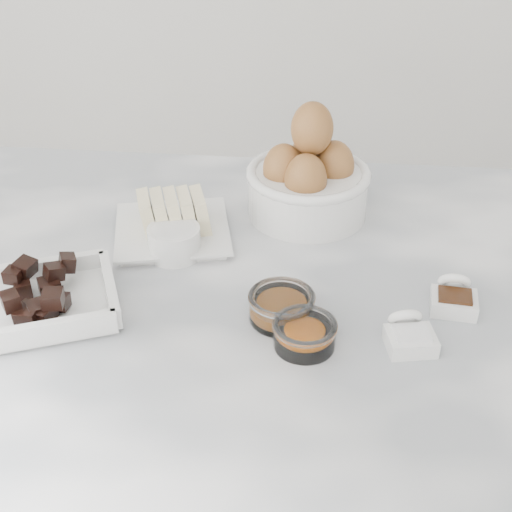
{
  "coord_description": "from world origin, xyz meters",
  "views": [
    {
      "loc": [
        0.1,
        -0.73,
        1.49
      ],
      "look_at": [
        0.02,
        0.03,
        0.98
      ],
      "focal_mm": 50.0,
      "sensor_mm": 36.0,
      "label": 1
    }
  ],
  "objects": [
    {
      "name": "chocolate_dish",
      "position": [
        -0.24,
        -0.06,
        0.96
      ],
      "size": [
        0.23,
        0.21,
        0.05
      ],
      "color": "white",
      "rests_on": "marble_slab"
    },
    {
      "name": "salt_spoon",
      "position": [
        0.21,
        -0.08,
        0.95
      ],
      "size": [
        0.06,
        0.08,
        0.04
      ],
      "color": "white",
      "rests_on": "marble_slab"
    },
    {
      "name": "marble_slab",
      "position": [
        0.0,
        0.0,
        0.92
      ],
      "size": [
        1.2,
        0.8,
        0.04
      ],
      "primitive_type": "cube",
      "color": "white",
      "rests_on": "cabinet"
    },
    {
      "name": "vanilla_spoon",
      "position": [
        0.27,
        0.0,
        0.95
      ],
      "size": [
        0.06,
        0.07,
        0.04
      ],
      "color": "white",
      "rests_on": "marble_slab"
    },
    {
      "name": "honey_bowl",
      "position": [
        0.06,
        -0.04,
        0.96
      ],
      "size": [
        0.08,
        0.08,
        0.04
      ],
      "color": "white",
      "rests_on": "marble_slab"
    },
    {
      "name": "egg_bowl",
      "position": [
        0.08,
        0.22,
        1.0
      ],
      "size": [
        0.19,
        0.19,
        0.18
      ],
      "color": "white",
      "rests_on": "marble_slab"
    },
    {
      "name": "sugar_ramekin",
      "position": [
        -0.1,
        0.08,
        0.96
      ],
      "size": [
        0.07,
        0.07,
        0.04
      ],
      "color": "white",
      "rests_on": "marble_slab"
    },
    {
      "name": "zest_bowl",
      "position": [
        0.09,
        -0.09,
        0.96
      ],
      "size": [
        0.08,
        0.08,
        0.03
      ],
      "color": "white",
      "rests_on": "marble_slab"
    },
    {
      "name": "butter_plate",
      "position": [
        -0.11,
        0.13,
        0.96
      ],
      "size": [
        0.19,
        0.19,
        0.07
      ],
      "color": "white",
      "rests_on": "marble_slab"
    }
  ]
}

